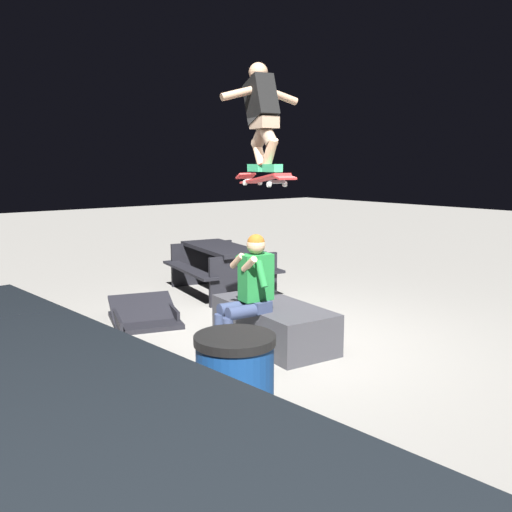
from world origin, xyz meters
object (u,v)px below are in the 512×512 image
object	(u,v)px
kicker_ramp	(145,318)
picnic_table_back	(221,262)
person_sitting_on_ledge	(248,289)
skateboard	(264,179)
ledge_box_main	(273,324)
skater_airborne	(262,112)
trash_bin	(235,397)

from	to	relation	value
kicker_ramp	picnic_table_back	world-z (taller)	picnic_table_back
person_sitting_on_ledge	skateboard	distance (m)	1.18
person_sitting_on_ledge	kicker_ramp	world-z (taller)	person_sitting_on_ledge
ledge_box_main	picnic_table_back	bearing A→B (deg)	-22.92
person_sitting_on_ledge	skater_airborne	size ratio (longest dim) A/B	1.16
person_sitting_on_ledge	kicker_ramp	xyz separation A→B (m)	(1.78, 0.29, -0.65)
skateboard	skater_airborne	size ratio (longest dim) A/B	0.93
kicker_ramp	skateboard	bearing A→B (deg)	-164.92
ledge_box_main	kicker_ramp	bearing A→B (deg)	23.16
person_sitting_on_ledge	picnic_table_back	xyz separation A→B (m)	(2.52, -1.46, -0.21)
picnic_table_back	person_sitting_on_ledge	bearing A→B (deg)	149.81
kicker_ramp	picnic_table_back	size ratio (longest dim) A/B	0.63
ledge_box_main	person_sitting_on_ledge	size ratio (longest dim) A/B	1.21
person_sitting_on_ledge	skater_airborne	bearing A→B (deg)	-84.44
ledge_box_main	skateboard	bearing A→B (deg)	115.90
skateboard	trash_bin	world-z (taller)	skateboard
person_sitting_on_ledge	skateboard	bearing A→B (deg)	-100.08
skateboard	picnic_table_back	xyz separation A→B (m)	(2.55, -1.27, -1.37)
skater_airborne	picnic_table_back	size ratio (longest dim) A/B	0.58
picnic_table_back	ledge_box_main	bearing A→B (deg)	157.08
skater_airborne	trash_bin	xyz separation A→B (m)	(-1.66, 1.62, -2.12)
skater_airborne	ledge_box_main	bearing A→B (deg)	-75.02
picnic_table_back	trash_bin	distance (m)	5.05
trash_bin	skater_airborne	bearing A→B (deg)	-44.35
person_sitting_on_ledge	picnic_table_back	world-z (taller)	person_sitting_on_ledge
ledge_box_main	person_sitting_on_ledge	world-z (taller)	person_sitting_on_ledge
person_sitting_on_ledge	kicker_ramp	bearing A→B (deg)	9.34
skater_airborne	kicker_ramp	size ratio (longest dim) A/B	0.93
person_sitting_on_ledge	trash_bin	distance (m)	2.18
ledge_box_main	skater_airborne	world-z (taller)	skater_airborne
ledge_box_main	kicker_ramp	world-z (taller)	ledge_box_main
person_sitting_on_ledge	kicker_ramp	distance (m)	1.92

